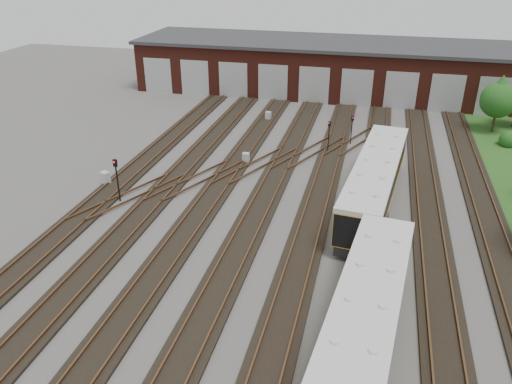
# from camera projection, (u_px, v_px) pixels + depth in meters

# --- Properties ---
(ground) EXTENTS (120.00, 120.00, 0.00)m
(ground) POSITION_uv_depth(u_px,v_px,m) (266.00, 264.00, 30.40)
(ground) COLOR #4A4744
(ground) RESTS_ON ground
(track_network) EXTENTS (30.40, 70.00, 0.33)m
(track_network) POSITION_uv_depth(u_px,v_px,m) (265.00, 257.00, 30.90)
(track_network) COLOR black
(track_network) RESTS_ON ground
(maintenance_shed) EXTENTS (51.00, 12.50, 6.35)m
(maintenance_shed) POSITION_uv_depth(u_px,v_px,m) (336.00, 67.00, 63.57)
(maintenance_shed) COLOR #511D14
(maintenance_shed) RESTS_ON ground
(metro_train) EXTENTS (4.60, 48.07, 3.27)m
(metro_train) POSITION_uv_depth(u_px,v_px,m) (362.00, 332.00, 22.27)
(metro_train) COLOR black
(metro_train) RESTS_ON ground
(signal_mast_0) EXTENTS (0.31, 0.29, 3.41)m
(signal_mast_0) POSITION_uv_depth(u_px,v_px,m) (117.00, 175.00, 36.76)
(signal_mast_0) COLOR black
(signal_mast_0) RESTS_ON ground
(signal_mast_1) EXTENTS (0.26, 0.25, 3.00)m
(signal_mast_1) POSITION_uv_depth(u_px,v_px,m) (329.00, 133.00, 45.56)
(signal_mast_1) COLOR black
(signal_mast_1) RESTS_ON ground
(signal_mast_2) EXTENTS (0.25, 0.23, 2.80)m
(signal_mast_2) POSITION_uv_depth(u_px,v_px,m) (352.00, 126.00, 47.52)
(signal_mast_2) COLOR black
(signal_mast_2) RESTS_ON ground
(signal_mast_3) EXTENTS (0.25, 0.24, 2.83)m
(signal_mast_3) POSITION_uv_depth(u_px,v_px,m) (367.00, 155.00, 41.11)
(signal_mast_3) COLOR black
(signal_mast_3) RESTS_ON ground
(relay_cabinet_0) EXTENTS (0.83, 0.78, 1.11)m
(relay_cabinet_0) POSITION_uv_depth(u_px,v_px,m) (105.00, 178.00, 40.02)
(relay_cabinet_0) COLOR #B7BABC
(relay_cabinet_0) RESTS_ON ground
(relay_cabinet_1) EXTENTS (0.62, 0.53, 0.96)m
(relay_cabinet_1) POSITION_uv_depth(u_px,v_px,m) (268.00, 116.00, 54.45)
(relay_cabinet_1) COLOR #B7BABC
(relay_cabinet_1) RESTS_ON ground
(relay_cabinet_2) EXTENTS (0.59, 0.50, 0.96)m
(relay_cabinet_2) POSITION_uv_depth(u_px,v_px,m) (246.00, 158.00, 43.93)
(relay_cabinet_2) COLOR #B7BABC
(relay_cabinet_2) RESTS_ON ground
(relay_cabinet_3) EXTENTS (0.74, 0.67, 1.04)m
(relay_cabinet_3) POSITION_uv_depth(u_px,v_px,m) (357.00, 188.00, 38.58)
(relay_cabinet_3) COLOR #B7BABC
(relay_cabinet_3) RESTS_ON ground
(relay_cabinet_4) EXTENTS (0.73, 0.65, 1.07)m
(relay_cabinet_4) POSITION_uv_depth(u_px,v_px,m) (384.00, 202.00, 36.46)
(relay_cabinet_4) COLOR #B7BABC
(relay_cabinet_4) RESTS_ON ground
(tree_0) EXTENTS (3.57, 3.57, 5.92)m
(tree_0) POSITION_uv_depth(u_px,v_px,m) (500.00, 96.00, 49.62)
(tree_0) COLOR #312116
(tree_0) RESTS_ON ground
(bush_2) EXTENTS (1.75, 1.75, 1.75)m
(bush_2) POSITION_uv_depth(u_px,v_px,m) (509.00, 137.00, 47.45)
(bush_2) COLOR #1C4814
(bush_2) RESTS_ON ground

